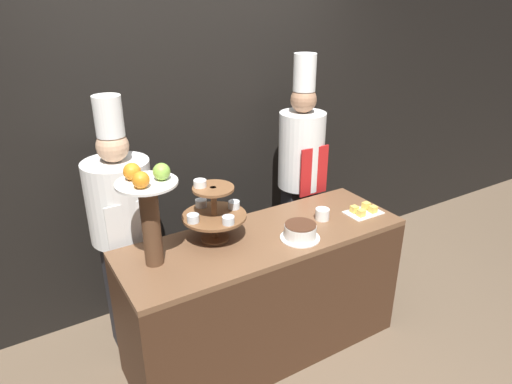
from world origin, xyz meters
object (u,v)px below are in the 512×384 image
at_px(fruit_pedestal, 149,205).
at_px(cake_round, 300,232).
at_px(chef_left, 123,223).
at_px(chef_center_left, 301,168).
at_px(cake_square_tray, 364,211).
at_px(tiered_stand, 214,211).
at_px(cup_white, 322,214).

bearing_deg(fruit_pedestal, cake_round, -12.95).
height_order(chef_left, chef_center_left, chef_center_left).
relative_size(fruit_pedestal, cake_round, 2.38).
distance_m(fruit_pedestal, cake_square_tray, 1.45).
relative_size(fruit_pedestal, cake_square_tray, 2.41).
height_order(fruit_pedestal, cake_square_tray, fruit_pedestal).
bearing_deg(fruit_pedestal, tiered_stand, 9.14).
relative_size(cake_round, chef_center_left, 0.13).
distance_m(fruit_pedestal, cake_round, 0.91).
bearing_deg(cup_white, fruit_pedestal, 176.62).
distance_m(tiered_stand, cake_round, 0.53).
bearing_deg(cake_square_tray, cake_round, -174.37).
bearing_deg(chef_left, tiered_stand, -45.81).
bearing_deg(fruit_pedestal, cake_square_tray, -5.58).
relative_size(tiered_stand, cake_square_tray, 1.60).
bearing_deg(cake_round, chef_left, 141.32).
relative_size(fruit_pedestal, chef_center_left, 0.31).
height_order(tiered_stand, chef_left, chef_left).
bearing_deg(tiered_stand, fruit_pedestal, -170.86).
xyz_separation_m(cake_round, cup_white, (0.27, 0.13, -0.01)).
distance_m(fruit_pedestal, chef_left, 0.59).
xyz_separation_m(cake_square_tray, chef_center_left, (-0.05, 0.64, 0.11)).
height_order(tiered_stand, cake_round, tiered_stand).
bearing_deg(cake_square_tray, chef_center_left, 94.86).
height_order(fruit_pedestal, chef_center_left, chef_center_left).
bearing_deg(tiered_stand, cake_round, -30.18).
xyz_separation_m(tiered_stand, cup_white, (0.71, -0.13, -0.15)).
height_order(cake_round, cup_white, cake_round).
distance_m(fruit_pedestal, chef_center_left, 1.46).
relative_size(cake_square_tray, chef_center_left, 0.13).
relative_size(chef_left, chef_center_left, 0.92).
bearing_deg(cake_square_tray, fruit_pedestal, 174.42).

